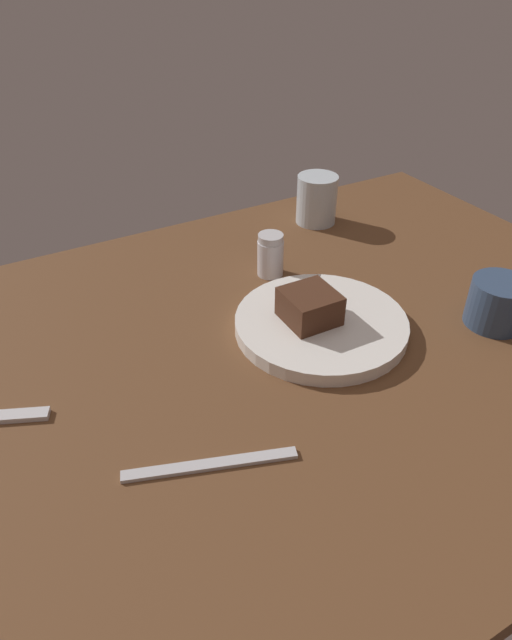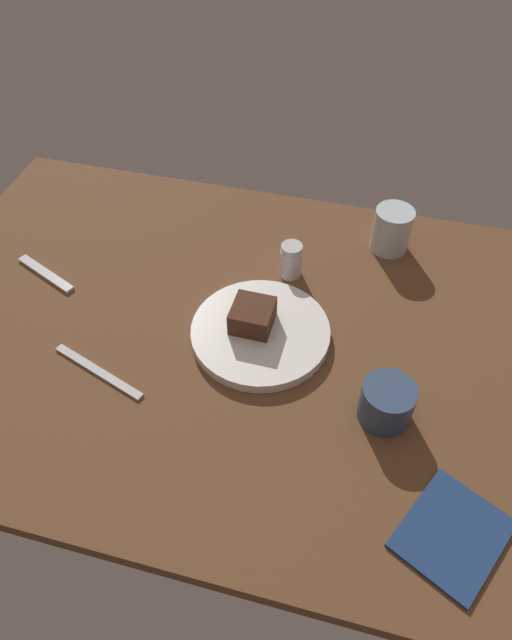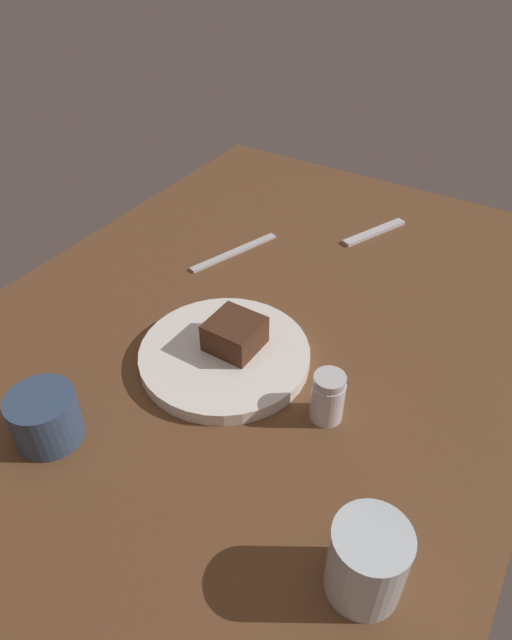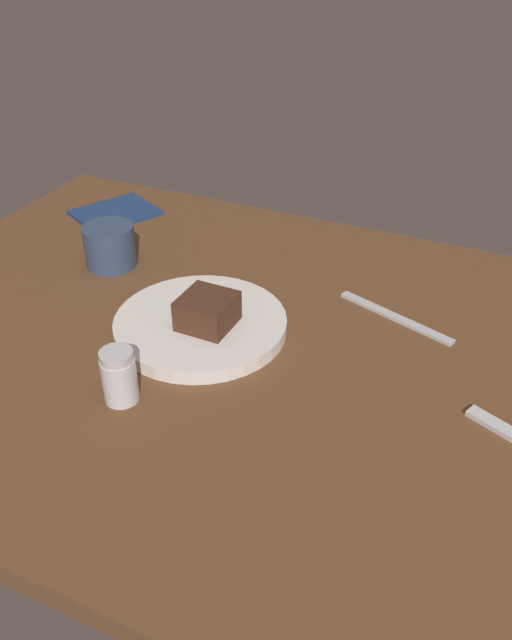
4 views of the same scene
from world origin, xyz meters
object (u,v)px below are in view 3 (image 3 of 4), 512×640
Objects in this scene: water_glass at (367,561)px; salt_shaker at (328,397)px; coffee_cup at (45,417)px; dessert_spoon at (374,232)px; chocolate_cake_slice at (235,334)px; butter_knife at (234,252)px; dessert_plate at (225,355)px.

salt_shaker is at bearing 35.64° from water_glass.
coffee_cup is 69.45cm from dessert_spoon.
chocolate_cake_slice is at bearing 53.95° from water_glass.
water_glass is 69.20cm from dessert_spoon.
chocolate_cake_slice is at bearing 18.34° from dessert_spoon.
butter_knife is at bearing 33.82° from chocolate_cake_slice.
water_glass is at bearing 44.98° from dessert_spoon.
butter_knife is at bearing 30.95° from dessert_plate.
salt_shaker reaches higher than coffee_cup.
butter_knife is (22.87, 15.32, -3.95)cm from chocolate_cake_slice.
chocolate_cake_slice is 0.78× the size of water_glass.
chocolate_cake_slice is at bearing -127.01° from butter_knife.
water_glass reaches higher than dessert_spoon.
dessert_spoon is at bearing -12.99° from coffee_cup.
butter_knife is at bearing 50.36° from salt_shaker.
chocolate_cake_slice reaches higher than dessert_plate.
coffee_cup is at bearing 127.06° from salt_shaker.
coffee_cup reaches higher than chocolate_cake_slice.
butter_knife is (44.09, 44.48, -4.34)cm from water_glass.
salt_shaker is 41.27cm from butter_knife.
coffee_cup is 47.64cm from butter_knife.
dessert_plate is 2.68× the size of water_glass.
dessert_spoon is (43.08, -3.95, -3.85)cm from chocolate_cake_slice.
dessert_plate is at bearing 159.43° from chocolate_cake_slice.
salt_shaker is at bearing -110.47° from butter_knife.
dessert_plate is at bearing -25.73° from coffee_cup.
dessert_plate is 17.26cm from salt_shaker.
coffee_cup is (-22.88, 11.03, 2.45)cm from dessert_plate.
water_glass is 62.78cm from butter_knife.
dessert_plate reaches higher than butter_knife.
coffee_cup is 0.56× the size of dessert_spoon.
coffee_cup is at bearing -156.40° from butter_knife.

